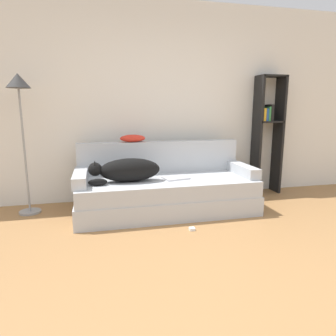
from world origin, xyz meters
The scene contains 12 objects.
ground_plane centered at (0.00, 0.00, 0.00)m, with size 20.00×20.00×0.00m, color #9E7042.
wall_back centered at (0.00, 2.51, 1.35)m, with size 6.87×0.06×2.70m.
couch centered at (-0.04, 1.81, 0.21)m, with size 2.18×0.91×0.42m.
couch_backrest centered at (-0.04, 2.19, 0.63)m, with size 2.14×0.15×0.42m.
couch_arm_left centered at (-1.06, 1.80, 0.49)m, with size 0.15×0.72×0.13m.
couch_arm_right centered at (0.98, 1.80, 0.49)m, with size 0.15×0.72×0.13m.
dog centered at (-0.53, 1.75, 0.56)m, with size 0.83×0.29×0.28m.
laptop centered at (0.07, 1.77, 0.43)m, with size 0.34×0.28×0.02m.
throw_pillow centered at (-0.40, 2.20, 0.89)m, with size 0.33×0.18×0.10m.
bookshelf centered at (1.63, 2.33, 0.97)m, with size 0.40×0.26×1.74m.
floor_lamp centered at (-1.70, 2.14, 1.36)m, with size 0.27×0.27×1.67m.
power_adapter centered at (0.09, 1.16, 0.01)m, with size 0.06×0.06×0.03m.
Camera 1 is at (-0.84, -1.70, 1.28)m, focal length 32.00 mm.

